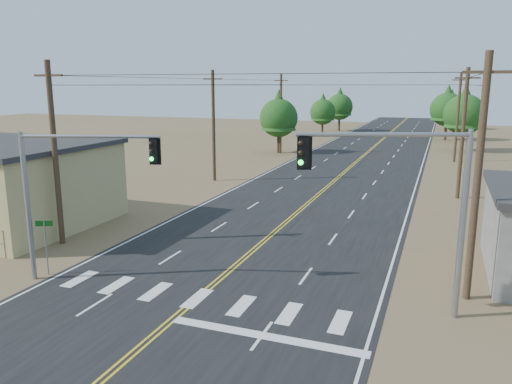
% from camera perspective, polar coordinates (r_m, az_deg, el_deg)
% --- Properties ---
extents(road, '(15.00, 200.00, 0.02)m').
position_cam_1_polar(road, '(41.23, 7.34, -0.11)').
color(road, black).
rests_on(road, ground).
extents(utility_pole_left_near, '(1.80, 0.30, 10.00)m').
position_cam_1_polar(utility_pole_left_near, '(29.13, -22.00, 4.18)').
color(utility_pole_left_near, '#4C3826').
rests_on(utility_pole_left_near, ground).
extents(utility_pole_left_mid, '(1.80, 0.30, 10.00)m').
position_cam_1_polar(utility_pole_left_mid, '(45.81, -4.88, 7.64)').
color(utility_pole_left_mid, '#4C3826').
rests_on(utility_pole_left_mid, ground).
extents(utility_pole_left_far, '(1.80, 0.30, 10.00)m').
position_cam_1_polar(utility_pole_left_far, '(64.41, 2.85, 8.98)').
color(utility_pole_left_far, '#4C3826').
rests_on(utility_pole_left_far, ground).
extents(utility_pole_right_near, '(1.80, 0.30, 10.00)m').
position_cam_1_polar(utility_pole_right_near, '(21.61, 23.99, 1.48)').
color(utility_pole_right_near, '#4C3826').
rests_on(utility_pole_right_near, ground).
extents(utility_pole_right_mid, '(1.80, 0.30, 10.00)m').
position_cam_1_polar(utility_pole_right_mid, '(41.44, 22.56, 6.27)').
color(utility_pole_right_mid, '#4C3826').
rests_on(utility_pole_right_mid, ground).
extents(utility_pole_right_far, '(1.80, 0.30, 10.00)m').
position_cam_1_polar(utility_pole_right_far, '(61.38, 22.05, 7.96)').
color(utility_pole_right_far, '#4C3826').
rests_on(utility_pole_right_far, ground).
extents(signal_mast_left, '(6.00, 1.95, 6.75)m').
position_cam_1_polar(signal_mast_left, '(23.36, -20.98, 1.21)').
color(signal_mast_left, gray).
rests_on(signal_mast_left, ground).
extents(signal_mast_right, '(5.98, 2.38, 7.19)m').
position_cam_1_polar(signal_mast_right, '(19.04, 17.70, -0.05)').
color(signal_mast_right, gray).
rests_on(signal_mast_right, ground).
extents(street_sign, '(0.72, 0.35, 2.62)m').
position_cam_1_polar(street_sign, '(25.14, -22.93, -4.93)').
color(street_sign, gray).
rests_on(street_sign, ground).
extents(tree_left_near, '(4.90, 4.90, 8.16)m').
position_cam_1_polar(tree_left_near, '(64.73, 2.61, 8.89)').
color(tree_left_near, '#3F2D1E').
rests_on(tree_left_near, ground).
extents(tree_left_mid, '(4.39, 4.39, 7.32)m').
position_cam_1_polar(tree_left_mid, '(88.03, 7.65, 9.34)').
color(tree_left_mid, '#3F2D1E').
rests_on(tree_left_mid, ground).
extents(tree_left_far, '(4.93, 4.93, 8.22)m').
position_cam_1_polar(tree_left_far, '(97.04, 9.55, 9.87)').
color(tree_left_far, '#3F2D1E').
rests_on(tree_left_far, ground).
extents(tree_right_near, '(5.29, 5.29, 8.82)m').
position_cam_1_polar(tree_right_near, '(71.44, 22.72, 8.61)').
color(tree_right_near, '#3F2D1E').
rests_on(tree_right_near, ground).
extents(tree_right_mid, '(5.27, 5.27, 8.78)m').
position_cam_1_polar(tree_right_mid, '(85.15, 21.04, 9.15)').
color(tree_right_mid, '#3F2D1E').
rests_on(tree_right_mid, ground).
extents(tree_right_far, '(4.77, 4.77, 7.95)m').
position_cam_1_polar(tree_right_far, '(106.26, 21.40, 9.31)').
color(tree_right_far, '#3F2D1E').
rests_on(tree_right_far, ground).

